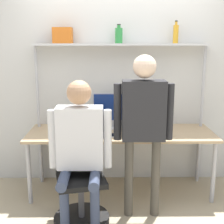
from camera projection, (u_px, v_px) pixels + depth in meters
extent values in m
plane|color=tan|center=(122.00, 206.00, 3.46)|extent=(12.00, 12.00, 0.00)
cube|color=silver|center=(120.00, 77.00, 3.91)|extent=(8.00, 0.06, 2.70)
cube|color=tan|center=(121.00, 133.00, 3.67)|extent=(2.17, 0.72, 0.03)
cylinder|color=#A5A5AA|center=(29.00, 173.00, 3.45)|extent=(0.05, 0.05, 0.71)
cylinder|color=#A5A5AA|center=(214.00, 173.00, 3.47)|extent=(0.05, 0.05, 0.71)
cylinder|color=#A5A5AA|center=(41.00, 154.00, 4.03)|extent=(0.05, 0.05, 0.71)
cylinder|color=#A5A5AA|center=(198.00, 153.00, 4.06)|extent=(0.05, 0.05, 0.71)
cube|color=silver|center=(121.00, 44.00, 3.68)|extent=(2.06, 0.22, 0.02)
cylinder|color=#B2B2B7|center=(39.00, 116.00, 3.86)|extent=(0.04, 0.04, 1.76)
cylinder|color=#B2B2B7|center=(201.00, 116.00, 3.88)|extent=(0.04, 0.04, 1.76)
cylinder|color=#B7B7BC|center=(114.00, 127.00, 3.86)|extent=(0.23, 0.23, 0.01)
cylinder|color=#B7B7BC|center=(114.00, 123.00, 3.85)|extent=(0.06, 0.06, 0.08)
cube|color=#B7B7BC|center=(114.00, 107.00, 3.81)|extent=(0.51, 0.01, 0.34)
cube|color=navy|center=(114.00, 107.00, 3.80)|extent=(0.48, 0.02, 0.32)
cube|color=#333338|center=(90.00, 136.00, 3.50)|extent=(0.35, 0.25, 0.01)
cube|color=black|center=(90.00, 136.00, 3.48)|extent=(0.29, 0.14, 0.00)
cube|color=#333338|center=(91.00, 122.00, 3.58)|extent=(0.35, 0.05, 0.25)
cube|color=black|center=(91.00, 122.00, 3.57)|extent=(0.30, 0.04, 0.22)
cube|color=silver|center=(113.00, 135.00, 3.52)|extent=(0.07, 0.15, 0.01)
cube|color=black|center=(113.00, 135.00, 3.51)|extent=(0.06, 0.13, 0.00)
cylinder|color=black|center=(82.00, 219.00, 3.15)|extent=(0.56, 0.56, 0.06)
cylinder|color=#4C4C51|center=(81.00, 199.00, 3.10)|extent=(0.06, 0.06, 0.38)
cube|color=black|center=(81.00, 179.00, 3.05)|extent=(0.55, 0.55, 0.05)
cube|color=black|center=(77.00, 148.00, 3.20)|extent=(0.41, 0.13, 0.45)
cylinder|color=#38425B|center=(64.00, 209.00, 2.93)|extent=(0.09, 0.09, 0.49)
cylinder|color=#38425B|center=(95.00, 208.00, 2.94)|extent=(0.09, 0.09, 0.49)
cylinder|color=#38425B|center=(64.00, 179.00, 2.90)|extent=(0.10, 0.38, 0.10)
cylinder|color=#38425B|center=(95.00, 179.00, 2.90)|extent=(0.10, 0.38, 0.10)
cube|color=silver|center=(80.00, 138.00, 2.99)|extent=(0.44, 0.20, 0.60)
cylinder|color=silver|center=(52.00, 139.00, 2.99)|extent=(0.08, 0.08, 0.57)
cylinder|color=silver|center=(108.00, 139.00, 3.00)|extent=(0.08, 0.08, 0.57)
sphere|color=tan|center=(79.00, 93.00, 2.89)|extent=(0.23, 0.23, 0.23)
cylinder|color=#4C473D|center=(129.00, 178.00, 3.20)|extent=(0.09, 0.09, 0.83)
cylinder|color=#4C473D|center=(155.00, 178.00, 3.20)|extent=(0.09, 0.09, 0.83)
cube|color=#262628|center=(144.00, 110.00, 3.04)|extent=(0.42, 0.20, 0.59)
cylinder|color=#262628|center=(118.00, 112.00, 3.05)|extent=(0.08, 0.08, 0.56)
cylinder|color=#262628|center=(170.00, 112.00, 3.05)|extent=(0.08, 0.08, 0.56)
sphere|color=beige|center=(145.00, 67.00, 2.95)|extent=(0.22, 0.22, 0.22)
cylinder|color=gold|center=(176.00, 34.00, 3.66)|extent=(0.06, 0.06, 0.21)
cylinder|color=gold|center=(176.00, 23.00, 3.63)|extent=(0.03, 0.03, 0.04)
cylinder|color=black|center=(176.00, 21.00, 3.63)|extent=(0.03, 0.03, 0.01)
cylinder|color=#2D8C3F|center=(119.00, 36.00, 3.66)|extent=(0.09, 0.09, 0.18)
cylinder|color=#2D8C3F|center=(119.00, 27.00, 3.63)|extent=(0.04, 0.04, 0.03)
cylinder|color=black|center=(119.00, 25.00, 3.63)|extent=(0.04, 0.04, 0.01)
cube|color=#D1661E|center=(63.00, 35.00, 3.65)|extent=(0.22, 0.18, 0.18)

